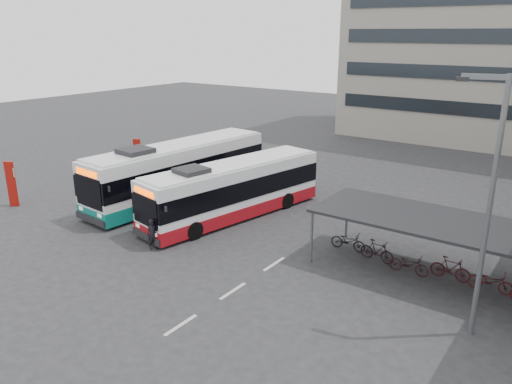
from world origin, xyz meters
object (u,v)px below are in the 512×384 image
Objects in this scene: bus_main at (233,190)px; bus_teal at (179,172)px; pedestrian at (153,235)px; lamp_post at (487,196)px.

bus_teal is at bearing -176.25° from bus_main.
bus_main is 5.84m from pedestrian.
lamp_post reaches higher than pedestrian.
lamp_post reaches higher than bus_main.
lamp_post reaches higher than bus_teal.
bus_main reaches higher than pedestrian.
bus_main is 7.60× the size of pedestrian.
pedestrian is at bearing 172.78° from lamp_post.
pedestrian is 0.17× the size of lamp_post.
pedestrian is 14.71m from lamp_post.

